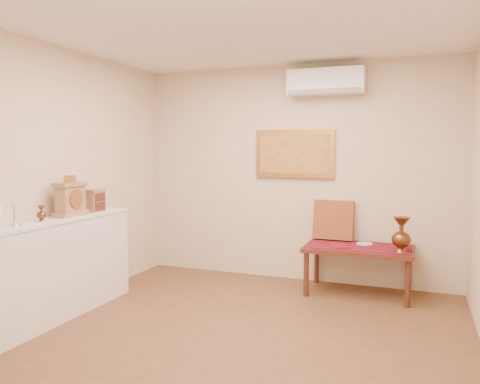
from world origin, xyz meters
The scene contains 17 objects.
floor centered at (0.00, 0.00, 0.00)m, with size 4.50×4.50×0.00m, color brown.
ceiling centered at (0.00, 0.00, 2.70)m, with size 4.50×4.50×0.00m, color white.
wall_back centered at (0.00, 2.25, 1.35)m, with size 4.00×0.02×2.70m, color beige.
wall_left centered at (-2.00, 0.00, 1.35)m, with size 0.02×4.50×2.70m, color beige.
candlestick centered at (-1.83, -0.42, 1.08)m, with size 0.10×0.10×0.21m, color silver, non-canonical shape.
brass_urn_small centered at (-1.82, -0.12, 1.08)m, with size 0.09×0.09×0.19m, color brown, non-canonical shape.
table_cloth centered at (0.85, 1.88, 0.55)m, with size 1.14×0.59×0.01m, color maroon.
brass_urn_tall centered at (1.31, 1.73, 0.79)m, with size 0.20×0.20×0.46m, color brown, non-canonical shape.
plate centered at (0.90, 2.00, 0.56)m, with size 0.19×0.19×0.01m, color white.
menu centered at (0.64, 1.77, 0.56)m, with size 0.18×0.25×0.01m, color maroon.
cushion centered at (0.51, 2.16, 0.80)m, with size 0.48×0.10×0.48m, color maroon.
display_ledge centered at (-1.82, 0.00, 0.49)m, with size 0.37×2.02×0.98m.
mantel_clock centered at (-1.81, 0.26, 1.15)m, with size 0.17×0.36×0.41m.
wooden_chest centered at (-1.81, 0.63, 1.10)m, with size 0.16×0.21×0.24m.
low_table centered at (0.85, 1.88, 0.48)m, with size 1.20×0.70×0.55m.
painting centered at (0.00, 2.22, 1.60)m, with size 1.00×0.06×0.60m.
ac_unit centered at (0.40, 2.12, 2.45)m, with size 0.90×0.25×0.30m.
Camera 1 is at (1.45, -3.49, 1.63)m, focal length 35.00 mm.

